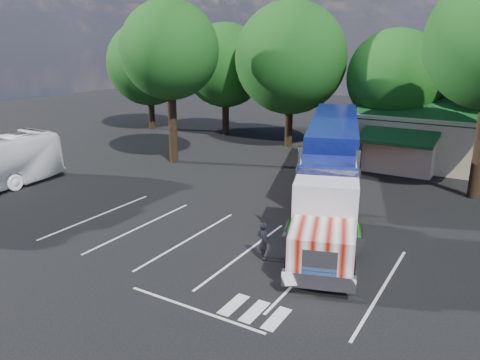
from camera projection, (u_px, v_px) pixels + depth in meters
The scene contains 10 objects.
ground at pixel (249, 205), 28.31m from camera, with size 120.00×120.00×0.00m, color black.
tree_row_a at pixel (149, 64), 50.65m from camera, with size 9.00×9.00×11.68m.
tree_row_b at pixel (225, 65), 47.30m from camera, with size 8.40×8.40×11.35m.
tree_row_c at pixel (291, 58), 41.79m from camera, with size 10.00×10.00×13.05m.
tree_row_d at pixel (395, 78), 38.85m from camera, with size 8.00×8.00×10.60m.
tree_near_left at pixel (170, 51), 35.89m from camera, with size 7.60×7.60×12.65m.
semi_truck at pixel (332, 155), 28.97m from camera, with size 9.92×22.76×4.83m.
woman at pixel (264, 241), 21.04m from camera, with size 0.64×0.42×1.75m, color black.
bicycle at pixel (342, 209), 26.29m from camera, with size 0.60×1.73×0.91m, color black.
silver_sedan at pixel (451, 163), 34.97m from camera, with size 1.53×4.38×1.44m, color #B1B5BA.
Camera 1 is at (13.26, -23.18, 9.52)m, focal length 35.00 mm.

